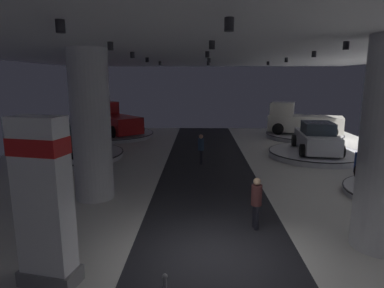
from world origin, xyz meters
The scene contains 14 objects.
ground centered at (0.00, 0.00, -0.02)m, with size 24.00×44.00×0.06m.
ceiling_with_spotlights centered at (0.00, 0.00, 5.55)m, with size 24.00×44.00×0.39m.
column_left centered at (-4.35, 4.19, 2.75)m, with size 1.41×1.41×5.50m.
brand_sign_pylon centered at (-3.67, -1.11, 1.92)m, with size 1.37×0.89×3.71m.
display_platform_far_right centered at (6.26, 10.90, 0.19)m, with size 5.24×5.24×0.35m.
display_car_far_right centered at (6.25, 10.87, 1.11)m, with size 2.64×4.39×1.71m.
display_platform_deep_right centered at (7.56, 17.18, 0.19)m, with size 5.68×5.68×0.34m.
pickup_truck_deep_right centered at (7.25, 17.28, 1.27)m, with size 5.69×3.93×2.30m.
display_platform_deep_left centered at (-7.00, 17.28, 0.17)m, with size 5.99×5.99×0.31m.
pickup_truck_deep_left centered at (-7.21, 17.52, 1.25)m, with size 5.11×5.35×2.30m.
display_platform_far_left centered at (-7.69, 10.39, 0.17)m, with size 5.82×5.82×0.31m.
display_car_far_left centered at (-7.72, 10.40, 1.08)m, with size 4.55×3.62×1.71m.
visitor_walking_near centered at (-0.32, 9.22, 0.91)m, with size 0.32×0.32×1.59m.
visitor_walking_far centered at (1.30, 1.68, 0.91)m, with size 0.32×0.32×1.59m.
Camera 1 is at (-0.39, -7.53, 4.45)m, focal length 30.56 mm.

